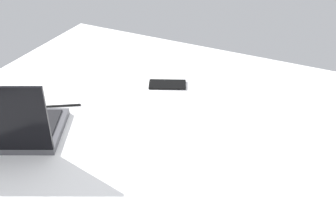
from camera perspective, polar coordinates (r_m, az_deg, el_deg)
The scene contains 4 objects.
bed_mattress at distance 134.40cm, azimuth 2.87°, elevation -7.50°, with size 180.00×140.00×18.00cm, color white.
laptop at distance 138.00cm, azimuth -21.31°, elevation -1.89°, with size 39.66×34.87×23.00cm.
cell_phone at distance 159.49cm, azimuth -0.08°, elevation 3.78°, with size 6.80×14.00×0.80cm, color black.
charger_cable at distance 151.33cm, azimuth -15.05°, elevation 0.74°, with size 17.00×0.60×0.60cm, color black.
Camera 1 is at (-37.80, 95.21, 96.00)cm, focal length 44.75 mm.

